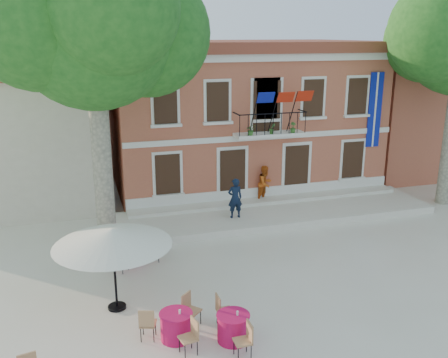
% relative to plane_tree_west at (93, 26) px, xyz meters
% --- Properties ---
extents(ground, '(90.00, 90.00, 0.00)m').
position_rel_plane_tree_west_xyz_m(ground, '(5.54, -2.20, -8.10)').
color(ground, beige).
rests_on(ground, ground).
extents(main_building, '(13.50, 9.59, 7.50)m').
position_rel_plane_tree_west_xyz_m(main_building, '(7.54, 7.79, -4.32)').
color(main_building, '#AD553E').
rests_on(main_building, ground).
extents(neighbor_west, '(9.40, 9.40, 6.40)m').
position_rel_plane_tree_west_xyz_m(neighbor_west, '(-3.96, 8.80, -4.88)').
color(neighbor_west, beige).
rests_on(neighbor_west, ground).
extents(neighbor_east, '(9.40, 9.40, 6.40)m').
position_rel_plane_tree_west_xyz_m(neighbor_east, '(19.54, 8.80, -4.88)').
color(neighbor_east, '#AD553E').
rests_on(neighbor_east, ground).
extents(terrace, '(14.00, 3.40, 0.30)m').
position_rel_plane_tree_west_xyz_m(terrace, '(7.54, 2.20, -7.95)').
color(terrace, silver).
rests_on(terrace, ground).
extents(plane_tree_west, '(5.59, 5.59, 10.97)m').
position_rel_plane_tree_west_xyz_m(plane_tree_west, '(0.00, 0.00, 0.00)').
color(plane_tree_west, '#A59E84').
rests_on(plane_tree_west, ground).
extents(patio_umbrella, '(3.41, 3.41, 2.53)m').
position_rel_plane_tree_west_xyz_m(patio_umbrella, '(-0.03, -3.64, -5.82)').
color(patio_umbrella, black).
rests_on(patio_umbrella, ground).
extents(pedestrian_navy, '(0.63, 0.42, 1.73)m').
position_rel_plane_tree_west_xyz_m(pedestrian_navy, '(5.44, 1.85, -6.93)').
color(pedestrian_navy, black).
rests_on(pedestrian_navy, terrace).
extents(pedestrian_orange, '(1.05, 0.99, 1.71)m').
position_rel_plane_tree_west_xyz_m(pedestrian_orange, '(7.45, 3.50, -6.95)').
color(pedestrian_orange, '#C65617').
rests_on(pedestrian_orange, terrace).
extents(cafe_table_0, '(1.83, 1.79, 0.95)m').
position_rel_plane_tree_west_xyz_m(cafe_table_0, '(1.35, -5.68, -7.67)').
color(cafe_table_0, '#C5124C').
rests_on(cafe_table_0, ground).
extents(cafe_table_1, '(0.90, 1.92, 0.95)m').
position_rel_plane_tree_west_xyz_m(cafe_table_1, '(2.78, -6.19, -7.68)').
color(cafe_table_1, '#C5124C').
rests_on(cafe_table_1, ground).
extents(cafe_table_3, '(1.74, 1.85, 0.95)m').
position_rel_plane_tree_west_xyz_m(cafe_table_3, '(0.79, -0.65, -7.67)').
color(cafe_table_3, '#C5124C').
rests_on(cafe_table_3, ground).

